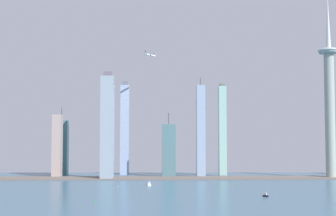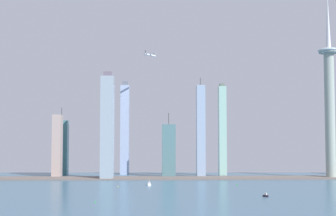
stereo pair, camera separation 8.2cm
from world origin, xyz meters
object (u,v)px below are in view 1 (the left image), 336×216
skyscraper_4 (201,131)px  boat_4 (149,184)px  skyscraper_1 (169,151)px  skyscraper_9 (61,148)px  boat_3 (266,195)px  skyscraper_3 (222,131)px  skyscraper_6 (107,127)px  skyscraper_8 (125,129)px  channel_buoy_0 (95,201)px  skyscraper_0 (57,146)px  airplane (150,55)px  observation_tower (329,95)px  channel_buoy_2 (237,184)px  channel_buoy_1 (118,186)px

skyscraper_4 → boat_4: (-94.50, -153.86, -82.96)m
skyscraper_1 → skyscraper_9: skyscraper_9 is taller
skyscraper_9 → boat_3: (313.60, -345.39, -51.15)m
skyscraper_3 → skyscraper_4: bearing=-167.5°
boat_3 → boat_4: boat_4 is taller
skyscraper_6 → skyscraper_8: bearing=78.4°
skyscraper_1 → skyscraper_6: size_ratio=0.63×
channel_buoy_0 → skyscraper_9: bearing=105.9°
skyscraper_0 → airplane: (170.34, -7.47, 168.27)m
skyscraper_4 → airplane: bearing=-176.2°
observation_tower → skyscraper_1: 309.11m
observation_tower → skyscraper_1: bearing=173.1°
skyscraper_0 → skyscraper_6: bearing=-26.3°
observation_tower → skyscraper_3: bearing=167.1°
boat_4 → airplane: 267.96m
skyscraper_4 → skyscraper_3: bearing=12.5°
observation_tower → boat_4: size_ratio=20.74×
channel_buoy_2 → observation_tower: bearing=32.3°
skyscraper_8 → skyscraper_9: bearing=-167.8°
skyscraper_0 → skyscraper_1: skyscraper_1 is taller
airplane → skyscraper_4: bearing=-46.4°
skyscraper_4 → channel_buoy_0: bearing=-114.2°
channel_buoy_1 → skyscraper_8: bearing=91.0°
skyscraper_0 → skyscraper_3: size_ratio=0.66×
boat_4 → observation_tower: bearing=-71.5°
skyscraper_0 → skyscraper_3: bearing=1.5°
skyscraper_0 → skyscraper_1: (204.85, -0.22, -8.70)m
skyscraper_8 → skyscraper_9: 128.63m
skyscraper_3 → channel_buoy_1: (-181.88, -183.09, -84.62)m
skyscraper_9 → channel_buoy_2: skyscraper_9 is taller
skyscraper_4 → skyscraper_6: 174.90m
skyscraper_8 → channel_buoy_0: bearing=-91.3°
boat_4 → channel_buoy_0: bearing=160.9°
skyscraper_0 → skyscraper_8: bearing=30.4°
skyscraper_6 → skyscraper_9: (-96.40, 91.64, -38.48)m
channel_buoy_0 → channel_buoy_1: 170.50m
airplane → skyscraper_0: bearing=127.3°
skyscraper_1 → skyscraper_6: 126.40m
observation_tower → skyscraper_4: (-230.56, 34.01, -64.79)m
skyscraper_0 → skyscraper_8: skyscraper_8 is taller
skyscraper_0 → skyscraper_3: skyscraper_3 is taller
skyscraper_4 → channel_buoy_2: bearing=-75.9°
boat_4 → channel_buoy_2: bearing=-92.3°
channel_buoy_1 → airplane: 284.13m
skyscraper_8 → airplane: size_ratio=6.92×
channel_buoy_2 → skyscraper_0: bearing=152.7°
skyscraper_3 → channel_buoy_2: skyscraper_3 is taller
skyscraper_4 → airplane: 169.21m
channel_buoy_2 → skyscraper_3: bearing=89.0°
skyscraper_8 → channel_buoy_2: bearing=-51.1°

